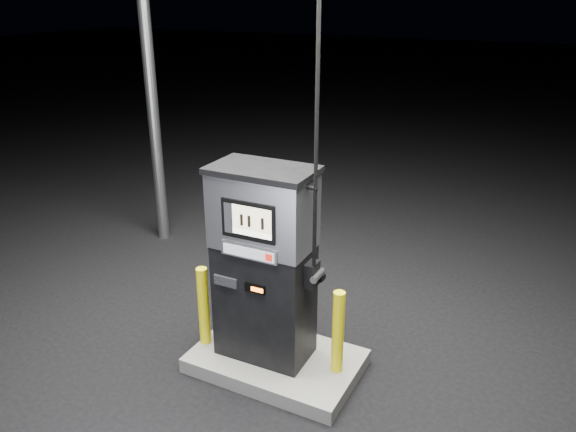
% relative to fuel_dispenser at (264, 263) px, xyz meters
% --- Properties ---
extents(ground, '(80.00, 80.00, 0.00)m').
position_rel_fuel_dispenser_xyz_m(ground, '(0.12, -0.00, -1.12)').
color(ground, black).
rests_on(ground, ground).
extents(pump_island, '(1.60, 1.00, 0.15)m').
position_rel_fuel_dispenser_xyz_m(pump_island, '(0.12, -0.00, -1.05)').
color(pump_island, slate).
rests_on(pump_island, ground).
extents(fuel_dispenser, '(1.04, 0.58, 3.92)m').
position_rel_fuel_dispenser_xyz_m(fuel_dispenser, '(0.00, 0.00, 0.00)').
color(fuel_dispenser, black).
rests_on(fuel_dispenser, pump_island).
extents(bollard_left, '(0.12, 0.12, 0.83)m').
position_rel_fuel_dispenser_xyz_m(bollard_left, '(-0.62, -0.13, -0.56)').
color(bollard_left, '#FFEC0E').
rests_on(bollard_left, pump_island).
extents(bollard_right, '(0.11, 0.11, 0.83)m').
position_rel_fuel_dispenser_xyz_m(bollard_right, '(0.73, 0.05, -0.56)').
color(bollard_right, '#FFEC0E').
rests_on(bollard_right, pump_island).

